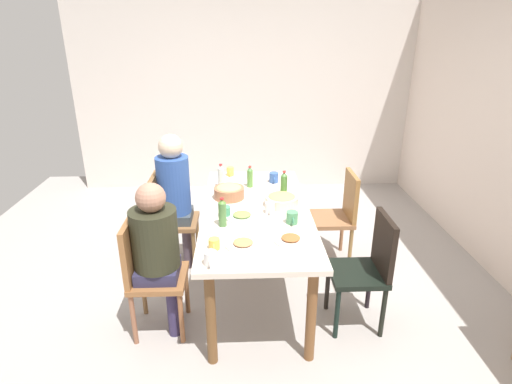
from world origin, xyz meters
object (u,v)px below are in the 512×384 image
chair_2 (167,215)px  chair_3 (147,270)px  cup_5 (230,171)px  plate_2 (243,244)px  cup_0 (292,218)px  bottle_0 (222,213)px  chair_1 (339,212)px  person_3 (157,245)px  bowl_0 (282,200)px  cup_1 (270,208)px  plate_1 (242,216)px  bottle_1 (284,186)px  bowl_1 (229,192)px  plate_0 (291,239)px  dining_table (256,219)px  cup_6 (214,244)px  person_2 (175,190)px  bottle_2 (250,177)px  chair_0 (368,265)px  cup_3 (274,178)px  cup_2 (225,212)px  bottle_3 (221,176)px  cup_4 (210,258)px

chair_2 → chair_3: bearing=0.0°
cup_5 → plate_2: bearing=4.4°
cup_0 → bottle_0: (0.02, -0.52, 0.06)m
chair_1 → person_3: person_3 is taller
bowl_0 → cup_5: bowl_0 is taller
chair_1 → cup_1: bearing=-52.0°
bottle_0 → plate_1: bearing=132.7°
person_3 → cup_5: person_3 is taller
chair_2 → chair_3: (0.94, 0.00, 0.00)m
chair_2 → person_3: size_ratio=0.76×
plate_2 → bottle_1: size_ratio=0.95×
bottle_1 → bowl_1: bearing=-96.9°
plate_0 → cup_0: (-0.28, 0.04, 0.03)m
dining_table → plate_1: bearing=-36.0°
cup_6 → person_2: bearing=-159.4°
dining_table → bottle_2: size_ratio=9.33×
cup_1 → bottle_2: 0.61m
plate_1 → bowl_0: bowl_0 is taller
chair_0 → bottle_1: (-0.66, -0.57, 0.38)m
cup_3 → chair_0: bearing=29.5°
chair_1 → person_3: bearing=-58.5°
person_3 → cup_6: 0.46m
plate_2 → cup_3: cup_3 is taller
cup_1 → bottle_0: size_ratio=0.50×
person_3 → bottle_2: (-0.98, 0.69, 0.15)m
chair_3 → cup_5: 1.46m
dining_table → bottle_1: bearing=127.8°
chair_1 → cup_2: chair_1 is taller
chair_2 → plate_1: bearing=47.9°
bowl_1 → cup_5: size_ratio=2.45×
plate_1 → bowl_0: (-0.22, 0.33, 0.04)m
bottle_2 → person_3: bearing=-35.1°
cup_0 → cup_2: bearing=-105.0°
cup_2 → bottle_1: bearing=123.5°
bottle_2 → plate_2: bearing=-4.0°
bottle_2 → plate_1: bearing=-6.9°
chair_3 → plate_1: size_ratio=3.53×
chair_3 → bottle_3: bottle_3 is taller
cup_1 → bowl_1: bearing=-135.0°
bowl_0 → bottle_1: bottle_1 is taller
chair_2 → cup_1: (0.55, 0.92, 0.30)m
chair_0 → plate_0: chair_0 is taller
person_3 → cup_4: (0.37, 0.40, 0.10)m
plate_1 → bottle_1: (-0.35, 0.36, 0.11)m
chair_3 → cup_5: (-1.30, 0.59, 0.30)m
chair_1 → chair_3: (0.94, -1.63, 0.00)m
person_3 → plate_0: size_ratio=4.97×
cup_5 → cup_6: cup_5 is taller
bowl_1 → bottle_3: size_ratio=1.16×
cup_5 → cup_3: bearing=63.7°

